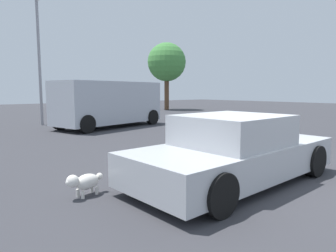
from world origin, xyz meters
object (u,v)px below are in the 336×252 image
Objects in this scene: dog at (84,182)px; van_white at (109,103)px; light_post_near at (38,36)px; sedan_foreground at (234,152)px.

van_white is (5.11, 8.41, 0.92)m from dog.
light_post_near is (-2.24, 2.92, 3.26)m from van_white.
dog is (-2.54, 1.07, -0.34)m from sedan_foreground.
sedan_foreground is at bearing -91.50° from light_post_near.
van_white is (2.57, 9.48, 0.58)m from sedan_foreground.
light_post_near reaches higher than van_white.
van_white reaches higher than dog.
sedan_foreground reaches higher than dog.
dog is 12.42m from light_post_near.
dog is 0.11× the size of light_post_near.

